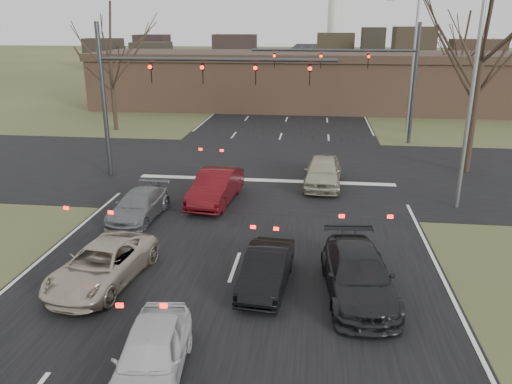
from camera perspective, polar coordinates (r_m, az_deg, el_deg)
ground at (r=14.60m, az=-4.41°, el=-13.96°), size 360.00×360.00×0.00m
road_main at (r=72.52m, az=4.99°, el=12.34°), size 14.00×300.00×0.02m
road_cross at (r=28.27m, az=1.47°, el=2.52°), size 200.00×14.00×0.02m
building at (r=50.32m, az=6.42°, el=12.59°), size 42.40×10.40×5.30m
mast_arm_near at (r=26.38m, az=-10.53°, el=12.27°), size 12.12×0.24×8.00m
mast_arm_far at (r=35.34m, az=13.17°, el=13.55°), size 11.12×0.24×8.00m
streetlight_right_near at (r=23.03m, az=23.17°, el=11.52°), size 2.34×0.25×10.00m
streetlight_right_far at (r=39.69m, az=17.30°, el=14.54°), size 2.34×0.25×10.00m
tree_right_near at (r=29.31m, az=25.13°, el=19.03°), size 6.90×6.90×11.50m
tree_left_far at (r=40.18m, az=-16.61°, el=17.17°), size 5.70×5.70×9.50m
tree_right_far at (r=48.67m, az=22.69°, el=16.20°), size 5.40×5.40×9.00m
car_silver_suv at (r=16.68m, az=-17.18°, el=-7.94°), size 2.66×4.76×1.26m
car_white_sedan at (r=12.27m, az=-11.91°, el=-17.78°), size 1.92×3.95×1.30m
car_black_hatch at (r=15.74m, az=1.21°, el=-8.76°), size 1.58×3.80×1.22m
car_charcoal_sedan at (r=15.51m, az=11.61°, el=-9.28°), size 2.37×4.94×1.39m
car_grey_ahead at (r=21.63m, az=-13.24°, el=-1.49°), size 1.89×4.19×1.19m
car_red_ahead at (r=23.03m, az=-4.63°, el=0.58°), size 2.03×4.66×1.49m
car_silver_ahead at (r=25.55m, az=7.65°, el=2.33°), size 2.01×4.53×1.52m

